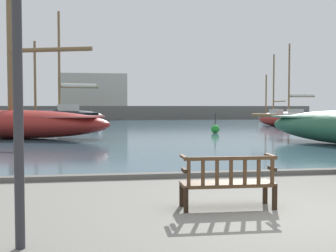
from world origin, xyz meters
TOP-DOWN VIEW (x-y plane):
  - ground_plane at (0.00, 0.00)m, footprint 160.00×160.00m
  - harbor_water at (0.00, 44.00)m, footprint 100.00×80.00m
  - quay_edge_kerb at (0.00, 3.85)m, footprint 40.00×0.30m
  - park_bench at (-0.89, 0.55)m, footprint 1.61×0.56m
  - sailboat_distant_harbor at (18.92, 40.18)m, footprint 7.74×4.09m
  - sailboat_far_port at (-7.67, 17.23)m, footprint 12.33×6.22m
  - sailboat_outer_port at (12.18, 29.23)m, footprint 1.63×6.61m
  - sailboat_mid_starboard at (-6.90, 36.31)m, footprint 9.48×3.96m
  - lamp_post at (-4.03, -1.03)m, footprint 0.28×0.28m
  - channel_buoy at (4.11, 19.58)m, footprint 0.54×0.54m
  - far_breakwater at (-1.27, 50.42)m, footprint 51.93×2.40m

SIDE VIEW (x-z plane):
  - ground_plane at x=0.00m, z-range 0.00..0.00m
  - harbor_water at x=0.00m, z-range 0.00..0.08m
  - quay_edge_kerb at x=0.00m, z-range 0.00..0.12m
  - channel_buoy at x=4.11m, z-range -0.26..0.98m
  - park_bench at x=-0.89m, z-range 0.01..0.93m
  - sailboat_outer_port at x=12.18m, z-range -2.48..3.89m
  - sailboat_distant_harbor at x=18.92m, z-range -3.74..5.34m
  - sailboat_mid_starboard at x=-6.90m, z-range -4.46..6.56m
  - sailboat_far_port at x=-7.67m, z-range -5.76..7.95m
  - far_breakwater at x=-1.27m, z-range -1.40..4.86m
  - lamp_post at x=-4.03m, z-range 0.44..4.53m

